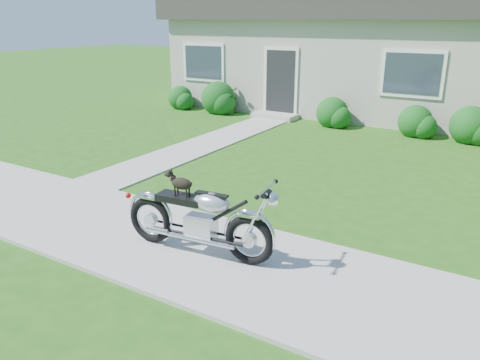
% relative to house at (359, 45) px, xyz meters
% --- Properties ---
extents(ground, '(80.00, 80.00, 0.00)m').
position_rel_house_xyz_m(ground, '(0.00, -11.99, -2.16)').
color(ground, '#235114').
rests_on(ground, ground).
extents(sidewalk, '(24.00, 2.20, 0.04)m').
position_rel_house_xyz_m(sidewalk, '(0.00, -11.99, -2.14)').
color(sidewalk, '#9E9B93').
rests_on(sidewalk, ground).
extents(walkway, '(1.20, 8.00, 0.03)m').
position_rel_house_xyz_m(walkway, '(-1.50, -6.99, -2.14)').
color(walkway, '#9E9B93').
rests_on(walkway, ground).
extents(house, '(12.60, 7.03, 4.50)m').
position_rel_house_xyz_m(house, '(0.00, 0.00, 0.00)').
color(house, '#B6B1A4').
rests_on(house, ground).
extents(shrub_row, '(10.32, 1.15, 1.15)m').
position_rel_house_xyz_m(shrub_row, '(-0.39, -3.49, -1.73)').
color(shrub_row, '#144E17').
rests_on(shrub_row, ground).
extents(potted_plant_left, '(0.94, 0.98, 0.85)m').
position_rel_house_xyz_m(potted_plant_left, '(-3.24, -3.44, -1.73)').
color(potted_plant_left, '#2A5A18').
rests_on(potted_plant_left, ground).
extents(potted_plant_right, '(0.46, 0.46, 0.73)m').
position_rel_house_xyz_m(potted_plant_right, '(0.73, -3.44, -1.79)').
color(potted_plant_right, '#2B651C').
rests_on(potted_plant_right, ground).
extents(motorcycle_with_dog, '(2.22, 0.62, 1.10)m').
position_rel_house_xyz_m(motorcycle_with_dog, '(1.88, -12.07, -1.62)').
color(motorcycle_with_dog, black).
rests_on(motorcycle_with_dog, sidewalk).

